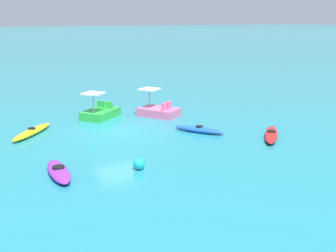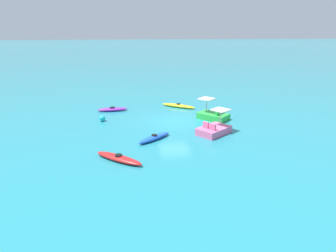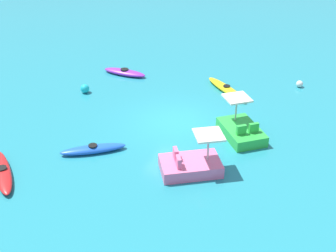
{
  "view_description": "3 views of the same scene",
  "coord_description": "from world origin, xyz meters",
  "px_view_note": "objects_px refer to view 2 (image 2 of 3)",
  "views": [
    {
      "loc": [
        6.7,
        19.79,
        5.94
      ],
      "look_at": [
        -1.96,
        2.18,
        0.57
      ],
      "focal_mm": 42.16,
      "sensor_mm": 36.0,
      "label": 1
    },
    {
      "loc": [
        -21.29,
        4.67,
        6.87
      ],
      "look_at": [
        -2.23,
        1.0,
        0.39
      ],
      "focal_mm": 29.88,
      "sensor_mm": 36.0,
      "label": 2
    },
    {
      "loc": [
        -17.0,
        -6.97,
        10.43
      ],
      "look_at": [
        -1.7,
        -0.38,
        0.8
      ],
      "focal_mm": 46.6,
      "sensor_mm": 36.0,
      "label": 3
    }
  ],
  "objects_px": {
    "pedal_boat_pink": "(214,129)",
    "buoy_cyan": "(102,118)",
    "kayak_yellow": "(178,106)",
    "pedal_boat_green": "(213,115)",
    "kayak_red": "(119,158)",
    "kayak_purple": "(112,109)",
    "buoy_white": "(207,99)",
    "kayak_blue": "(154,137)"
  },
  "relations": [
    {
      "from": "buoy_white",
      "to": "kayak_yellow",
      "type": "bearing_deg",
      "value": 121.72
    },
    {
      "from": "pedal_boat_pink",
      "to": "buoy_white",
      "type": "relative_size",
      "value": 7.49
    },
    {
      "from": "kayak_purple",
      "to": "pedal_boat_pink",
      "type": "height_order",
      "value": "pedal_boat_pink"
    },
    {
      "from": "kayak_purple",
      "to": "buoy_white",
      "type": "height_order",
      "value": "buoy_white"
    },
    {
      "from": "buoy_white",
      "to": "buoy_cyan",
      "type": "relative_size",
      "value": 0.78
    },
    {
      "from": "pedal_boat_pink",
      "to": "buoy_cyan",
      "type": "relative_size",
      "value": 5.83
    },
    {
      "from": "kayak_red",
      "to": "pedal_boat_green",
      "type": "relative_size",
      "value": 1.0
    },
    {
      "from": "kayak_red",
      "to": "buoy_cyan",
      "type": "bearing_deg",
      "value": 8.26
    },
    {
      "from": "kayak_yellow",
      "to": "kayak_blue",
      "type": "bearing_deg",
      "value": 156.52
    },
    {
      "from": "kayak_yellow",
      "to": "buoy_cyan",
      "type": "relative_size",
      "value": 6.32
    },
    {
      "from": "kayak_blue",
      "to": "kayak_yellow",
      "type": "relative_size",
      "value": 0.85
    },
    {
      "from": "kayak_blue",
      "to": "kayak_yellow",
      "type": "distance_m",
      "value": 8.87
    },
    {
      "from": "kayak_purple",
      "to": "buoy_white",
      "type": "xyz_separation_m",
      "value": [
        2.38,
        -9.9,
        0.03
      ]
    },
    {
      "from": "kayak_purple",
      "to": "buoy_cyan",
      "type": "height_order",
      "value": "buoy_cyan"
    },
    {
      "from": "pedal_boat_pink",
      "to": "buoy_cyan",
      "type": "height_order",
      "value": "pedal_boat_pink"
    },
    {
      "from": "kayak_blue",
      "to": "pedal_boat_pink",
      "type": "distance_m",
      "value": 4.38
    },
    {
      "from": "kayak_blue",
      "to": "buoy_white",
      "type": "height_order",
      "value": "buoy_white"
    },
    {
      "from": "kayak_red",
      "to": "pedal_boat_pink",
      "type": "height_order",
      "value": "pedal_boat_pink"
    },
    {
      "from": "pedal_boat_pink",
      "to": "buoy_cyan",
      "type": "bearing_deg",
      "value": 60.14
    },
    {
      "from": "kayak_blue",
      "to": "buoy_white",
      "type": "bearing_deg",
      "value": -34.57
    },
    {
      "from": "kayak_yellow",
      "to": "buoy_cyan",
      "type": "bearing_deg",
      "value": 114.22
    },
    {
      "from": "kayak_yellow",
      "to": "kayak_purple",
      "type": "distance_m",
      "value": 6.29
    },
    {
      "from": "kayak_yellow",
      "to": "buoy_white",
      "type": "xyz_separation_m",
      "value": [
        2.23,
        -3.61,
        0.03
      ]
    },
    {
      "from": "kayak_purple",
      "to": "pedal_boat_green",
      "type": "bearing_deg",
      "value": -116.79
    },
    {
      "from": "kayak_red",
      "to": "pedal_boat_green",
      "type": "height_order",
      "value": "pedal_boat_green"
    },
    {
      "from": "kayak_blue",
      "to": "pedal_boat_green",
      "type": "relative_size",
      "value": 0.94
    },
    {
      "from": "buoy_cyan",
      "to": "pedal_boat_pink",
      "type": "bearing_deg",
      "value": -119.86
    },
    {
      "from": "kayak_purple",
      "to": "buoy_cyan",
      "type": "distance_m",
      "value": 3.17
    },
    {
      "from": "kayak_blue",
      "to": "kayak_yellow",
      "type": "xyz_separation_m",
      "value": [
        8.14,
        -3.54,
        -0.0
      ]
    },
    {
      "from": "kayak_red",
      "to": "pedal_boat_green",
      "type": "distance_m",
      "value": 10.4
    },
    {
      "from": "kayak_yellow",
      "to": "kayak_red",
      "type": "bearing_deg",
      "value": 151.47
    },
    {
      "from": "kayak_yellow",
      "to": "pedal_boat_green",
      "type": "height_order",
      "value": "pedal_boat_green"
    },
    {
      "from": "kayak_blue",
      "to": "kayak_yellow",
      "type": "height_order",
      "value": "same"
    },
    {
      "from": "kayak_red",
      "to": "pedal_boat_pink",
      "type": "distance_m",
      "value": 7.54
    },
    {
      "from": "buoy_cyan",
      "to": "kayak_purple",
      "type": "bearing_deg",
      "value": -15.16
    },
    {
      "from": "kayak_yellow",
      "to": "pedal_boat_pink",
      "type": "bearing_deg",
      "value": -173.91
    },
    {
      "from": "kayak_purple",
      "to": "pedal_boat_pink",
      "type": "xyz_separation_m",
      "value": [
        -7.61,
        -7.11,
        0.17
      ]
    },
    {
      "from": "kayak_red",
      "to": "buoy_white",
      "type": "bearing_deg",
      "value": -35.94
    },
    {
      "from": "kayak_blue",
      "to": "pedal_boat_pink",
      "type": "height_order",
      "value": "pedal_boat_pink"
    },
    {
      "from": "pedal_boat_pink",
      "to": "buoy_white",
      "type": "distance_m",
      "value": 10.37
    },
    {
      "from": "kayak_blue",
      "to": "kayak_purple",
      "type": "bearing_deg",
      "value": 18.97
    },
    {
      "from": "kayak_purple",
      "to": "buoy_white",
      "type": "bearing_deg",
      "value": -76.5
    }
  ]
}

